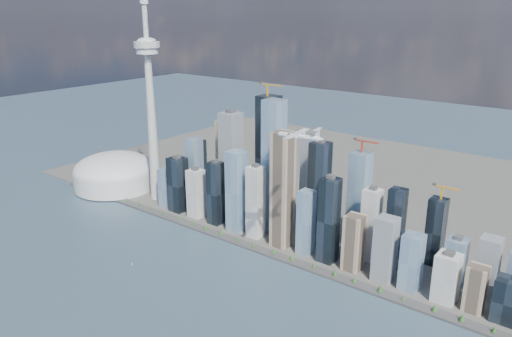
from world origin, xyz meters
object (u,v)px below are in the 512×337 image
Objects in this scene: needle_tower at (150,100)px; dome_stadium at (115,173)px; airplane at (299,136)px; sailboat_west at (132,263)px.

needle_tower reaches higher than dome_stadium.
airplane is (620.94, -124.72, 215.37)m from dome_stadium.
needle_tower is 241.40m from dome_stadium.
dome_stadium is at bearing 160.96° from airplane.
airplane is at bearing -11.36° from dome_stadium.
sailboat_west is at bearing -33.46° from dome_stadium.
airplane is 386.51m from sailboat_west.
airplane is at bearing 40.99° from sailboat_west.
needle_tower is 7.36× the size of airplane.
dome_stadium is 22.26× the size of sailboat_west.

